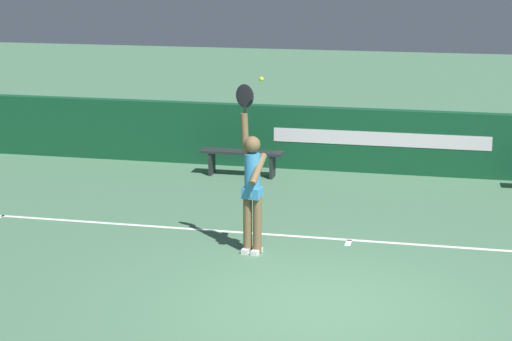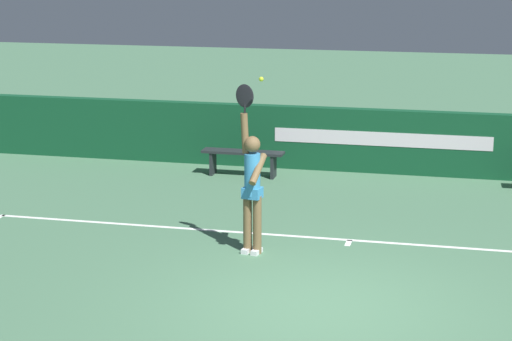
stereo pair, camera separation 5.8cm
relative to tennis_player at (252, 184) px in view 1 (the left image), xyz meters
The scene contains 6 objects.
ground_plane 2.52m from the tennis_player, 54.38° to the right, with size 60.00×60.00×0.00m, color #497555.
court_lines 2.40m from the tennis_player, 51.77° to the right, with size 11.89×5.37×0.00m.
back_wall 5.67m from the tennis_player, 76.35° to the left, with size 16.73×0.26×1.28m.
tennis_player is the anchor object (origin of this frame).
tennis_ball 1.60m from the tennis_player, 48.01° to the right, with size 0.07×0.07×0.07m.
courtside_bench_far 4.79m from the tennis_player, 105.63° to the left, with size 1.63×0.37×0.51m.
Camera 1 is at (1.63, -10.74, 4.38)m, focal length 64.43 mm.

